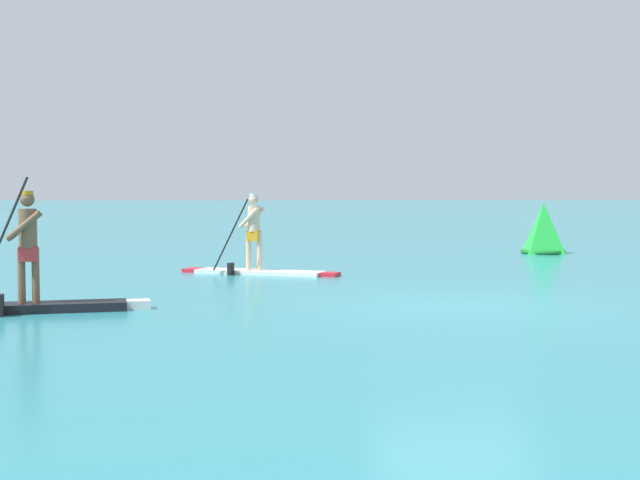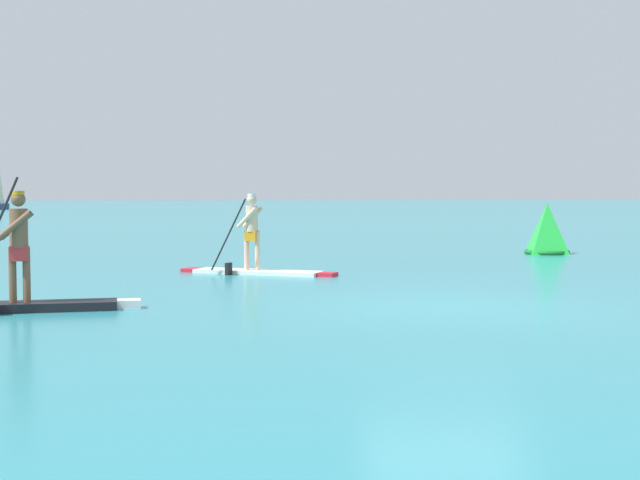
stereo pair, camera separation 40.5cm
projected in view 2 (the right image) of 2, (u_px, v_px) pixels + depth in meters
The scene contains 4 objects.
ground at pixel (446, 307), 13.14m from camera, with size 440.00×440.00×0.00m, color teal.
paddleboarder_near_left at pixel (18, 288), 12.66m from camera, with size 3.51×0.93×1.98m.
paddleboarder_mid_center at pixel (255, 256), 18.61m from camera, with size 3.36×1.98×1.79m.
race_marker_buoy at pixel (547, 231), 24.82m from camera, with size 1.48×1.48×1.47m.
Camera 2 is at (-3.42, -12.75, 1.73)m, focal length 48.42 mm.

